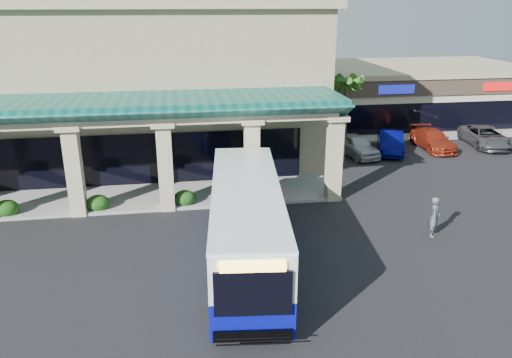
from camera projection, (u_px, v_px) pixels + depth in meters
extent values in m
plane|color=black|center=(236.00, 251.00, 22.03)|extent=(110.00, 110.00, 0.00)
imported|color=#4B4C64|center=(435.00, 217.00, 23.14)|extent=(0.78, 0.83, 1.91)
imported|color=#B4B5B8|center=(356.00, 145.00, 35.35)|extent=(2.65, 4.70, 1.51)
imported|color=#030557|center=(390.00, 142.00, 36.06)|extent=(3.11, 4.98, 1.55)
imported|color=maroon|center=(433.00, 140.00, 36.98)|extent=(2.06, 4.92, 1.42)
imported|color=#434548|center=(485.00, 137.00, 37.69)|extent=(3.18, 5.62, 1.48)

